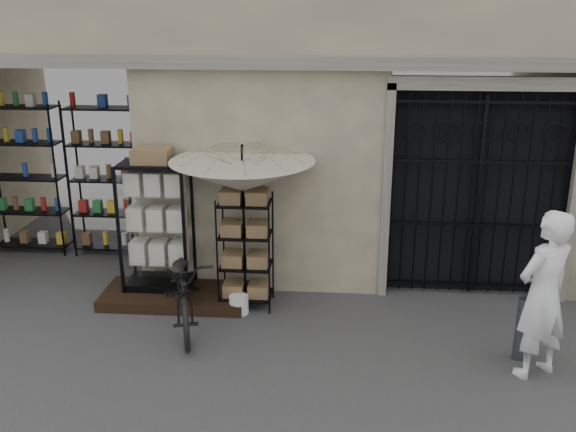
# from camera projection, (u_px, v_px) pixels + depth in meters

# --- Properties ---
(ground) EXTENTS (80.00, 80.00, 0.00)m
(ground) POSITION_uv_depth(u_px,v_px,m) (348.00, 367.00, 7.36)
(ground) COLOR black
(ground) RESTS_ON ground
(shop_recess) EXTENTS (3.00, 1.70, 3.00)m
(shop_recess) POSITION_uv_depth(u_px,v_px,m) (56.00, 172.00, 9.87)
(shop_recess) COLOR black
(shop_recess) RESTS_ON ground
(shop_shelving) EXTENTS (2.70, 0.50, 2.50)m
(shop_shelving) POSITION_uv_depth(u_px,v_px,m) (68.00, 180.00, 10.43)
(shop_shelving) COLOR black
(shop_shelving) RESTS_ON ground
(iron_gate) EXTENTS (2.50, 0.21, 3.00)m
(iron_gate) POSITION_uv_depth(u_px,v_px,m) (476.00, 191.00, 8.91)
(iron_gate) COLOR black
(iron_gate) RESTS_ON ground
(step_platform) EXTENTS (2.00, 0.90, 0.15)m
(step_platform) POSITION_uv_depth(u_px,v_px,m) (175.00, 296.00, 8.98)
(step_platform) COLOR black
(step_platform) RESTS_ON ground
(display_cabinet) EXTENTS (1.02, 0.79, 1.95)m
(display_cabinet) POSITION_uv_depth(u_px,v_px,m) (157.00, 232.00, 8.88)
(display_cabinet) COLOR black
(display_cabinet) RESTS_ON step_platform
(wire_rack) EXTENTS (0.74, 0.56, 1.57)m
(wire_rack) POSITION_uv_depth(u_px,v_px,m) (246.00, 253.00, 8.65)
(wire_rack) COLOR black
(wire_rack) RESTS_ON ground
(market_umbrella) EXTENTS (2.07, 2.09, 2.71)m
(market_umbrella) POSITION_uv_depth(u_px,v_px,m) (242.00, 168.00, 8.31)
(market_umbrella) COLOR black
(market_umbrella) RESTS_ON ground
(white_bucket) EXTENTS (0.27, 0.27, 0.25)m
(white_bucket) POSITION_uv_depth(u_px,v_px,m) (239.00, 304.00, 8.62)
(white_bucket) COLOR white
(white_bucket) RESTS_ON ground
(bicycle) EXTENTS (0.93, 1.18, 1.96)m
(bicycle) POSITION_uv_depth(u_px,v_px,m) (186.00, 324.00, 8.35)
(bicycle) COLOR black
(bicycle) RESTS_ON ground
(steel_bollard) EXTENTS (0.17, 0.17, 0.78)m
(steel_bollard) POSITION_uv_depth(u_px,v_px,m) (522.00, 329.00, 7.43)
(steel_bollard) COLOR #4F525A
(steel_bollard) RESTS_ON ground
(shopkeeper) EXTENTS (1.61, 2.02, 0.46)m
(shopkeeper) POSITION_uv_depth(u_px,v_px,m) (532.00, 373.00, 7.25)
(shopkeeper) COLOR white
(shopkeeper) RESTS_ON ground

